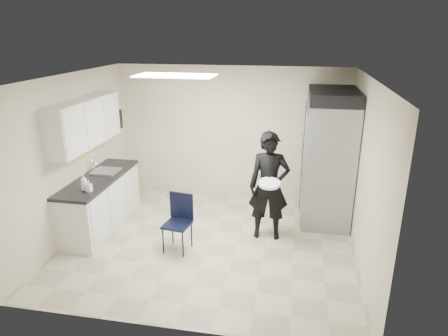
% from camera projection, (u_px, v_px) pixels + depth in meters
% --- Properties ---
extents(floor, '(4.50, 4.50, 0.00)m').
position_uv_depth(floor, '(210.00, 242.00, 6.41)').
color(floor, '#B6A98F').
rests_on(floor, ground).
extents(ceiling, '(4.50, 4.50, 0.00)m').
position_uv_depth(ceiling, '(208.00, 77.00, 5.56)').
color(ceiling, white).
rests_on(ceiling, back_wall).
extents(back_wall, '(4.50, 0.00, 4.50)m').
position_uv_depth(back_wall, '(231.00, 133.00, 7.84)').
color(back_wall, beige).
rests_on(back_wall, floor).
extents(left_wall, '(0.00, 4.00, 4.00)m').
position_uv_depth(left_wall, '(72.00, 157.00, 6.37)').
color(left_wall, beige).
rests_on(left_wall, floor).
extents(right_wall, '(0.00, 4.00, 4.00)m').
position_uv_depth(right_wall, '(366.00, 175.00, 5.60)').
color(right_wall, beige).
rests_on(right_wall, floor).
extents(ceiling_panel, '(1.20, 0.60, 0.02)m').
position_uv_depth(ceiling_panel, '(175.00, 76.00, 6.04)').
color(ceiling_panel, white).
rests_on(ceiling_panel, ceiling).
extents(lower_counter, '(0.60, 1.90, 0.86)m').
position_uv_depth(lower_counter, '(101.00, 203.00, 6.79)').
color(lower_counter, silver).
rests_on(lower_counter, floor).
extents(countertop, '(0.64, 1.95, 0.05)m').
position_uv_depth(countertop, '(98.00, 178.00, 6.64)').
color(countertop, black).
rests_on(countertop, lower_counter).
extents(sink, '(0.42, 0.40, 0.14)m').
position_uv_depth(sink, '(106.00, 174.00, 6.88)').
color(sink, gray).
rests_on(sink, countertop).
extents(faucet, '(0.02, 0.02, 0.24)m').
position_uv_depth(faucet, '(94.00, 165.00, 6.86)').
color(faucet, silver).
rests_on(faucet, countertop).
extents(upper_cabinets, '(0.35, 1.80, 0.75)m').
position_uv_depth(upper_cabinets, '(85.00, 123.00, 6.35)').
color(upper_cabinets, silver).
rests_on(upper_cabinets, left_wall).
extents(towel_dispenser, '(0.22, 0.30, 0.35)m').
position_uv_depth(towel_dispenser, '(114.00, 120.00, 7.50)').
color(towel_dispenser, black).
rests_on(towel_dispenser, left_wall).
extents(notice_sticker_left, '(0.00, 0.12, 0.07)m').
position_uv_depth(notice_sticker_left, '(76.00, 160.00, 6.49)').
color(notice_sticker_left, yellow).
rests_on(notice_sticker_left, left_wall).
extents(notice_sticker_right, '(0.00, 0.12, 0.07)m').
position_uv_depth(notice_sticker_right, '(83.00, 159.00, 6.69)').
color(notice_sticker_right, yellow).
rests_on(notice_sticker_right, left_wall).
extents(commercial_fridge, '(0.80, 1.35, 2.10)m').
position_uv_depth(commercial_fridge, '(328.00, 162.00, 6.94)').
color(commercial_fridge, gray).
rests_on(commercial_fridge, floor).
extents(fridge_compressor, '(0.80, 1.35, 0.20)m').
position_uv_depth(fridge_compressor, '(334.00, 96.00, 6.56)').
color(fridge_compressor, black).
rests_on(fridge_compressor, commercial_fridge).
extents(folding_chair, '(0.44, 0.44, 0.86)m').
position_uv_depth(folding_chair, '(177.00, 225.00, 6.05)').
color(folding_chair, black).
rests_on(folding_chair, floor).
extents(man_tuxedo, '(0.68, 0.48, 1.76)m').
position_uv_depth(man_tuxedo, '(269.00, 186.00, 6.32)').
color(man_tuxedo, black).
rests_on(man_tuxedo, floor).
extents(bucket_lid, '(0.35, 0.35, 0.04)m').
position_uv_depth(bucket_lid, '(269.00, 183.00, 6.03)').
color(bucket_lid, white).
rests_on(bucket_lid, man_tuxedo).
extents(soap_bottle_a, '(0.14, 0.14, 0.26)m').
position_uv_depth(soap_bottle_a, '(84.00, 182.00, 6.05)').
color(soap_bottle_a, white).
rests_on(soap_bottle_a, countertop).
extents(soap_bottle_b, '(0.09, 0.09, 0.18)m').
position_uv_depth(soap_bottle_b, '(89.00, 186.00, 6.02)').
color(soap_bottle_b, '#B5B5C2').
rests_on(soap_bottle_b, countertop).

